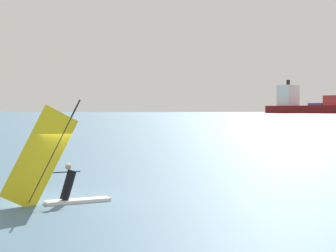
{
  "coord_description": "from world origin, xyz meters",
  "views": [
    {
      "loc": [
        6.58,
        -19.04,
        3.33
      ],
      "look_at": [
        3.12,
        10.63,
        2.45
      ],
      "focal_mm": 56.8,
      "sensor_mm": 36.0,
      "label": 1
    }
  ],
  "objects": [
    {
      "name": "windsurfer",
      "position": [
        0.55,
        -0.84,
        0.96
      ],
      "size": [
        3.48,
        2.36,
        3.9
      ],
      "rotation": [
        0.0,
        0.0,
        0.56
      ],
      "color": "white",
      "rests_on": "ground_plane"
    },
    {
      "name": "distant_headland",
      "position": [
        262.75,
        1422.82,
        19.01
      ],
      "size": [
        696.75,
        436.73,
        38.03
      ],
      "primitive_type": "cube",
      "rotation": [
        0.0,
        0.0,
        -0.29
      ],
      "color": "#756B56",
      "rests_on": "ground_plane"
    },
    {
      "name": "ground_plane",
      "position": [
        0.0,
        0.0,
        0.0
      ],
      "size": [
        4000.0,
        4000.0,
        0.0
      ],
      "primitive_type": "plane",
      "color": "#476B84"
    }
  ]
}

